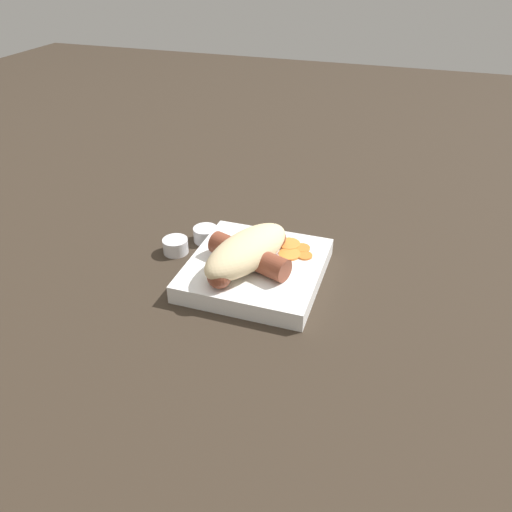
% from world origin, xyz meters
% --- Properties ---
extents(ground_plane, '(3.00, 3.00, 0.00)m').
position_xyz_m(ground_plane, '(0.00, 0.00, 0.00)').
color(ground_plane, '#33281E').
extents(food_tray, '(0.20, 0.20, 0.03)m').
position_xyz_m(food_tray, '(0.00, 0.00, 0.01)').
color(food_tray, white).
rests_on(food_tray, ground_plane).
extents(bread_roll, '(0.18, 0.12, 0.05)m').
position_xyz_m(bread_roll, '(0.01, -0.01, 0.05)').
color(bread_roll, beige).
rests_on(bread_roll, food_tray).
extents(sausage, '(0.16, 0.13, 0.03)m').
position_xyz_m(sausage, '(0.01, -0.01, 0.04)').
color(sausage, brown).
rests_on(sausage, food_tray).
extents(pickled_veggies, '(0.07, 0.07, 0.00)m').
position_xyz_m(pickled_veggies, '(-0.05, 0.04, 0.03)').
color(pickled_veggies, orange).
rests_on(pickled_veggies, food_tray).
extents(condiment_cup_near, '(0.04, 0.04, 0.02)m').
position_xyz_m(condiment_cup_near, '(-0.07, -0.11, 0.01)').
color(condiment_cup_near, white).
rests_on(condiment_cup_near, ground_plane).
extents(condiment_cup_far, '(0.04, 0.04, 0.02)m').
position_xyz_m(condiment_cup_far, '(-0.02, -0.15, 0.01)').
color(condiment_cup_far, white).
rests_on(condiment_cup_far, ground_plane).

